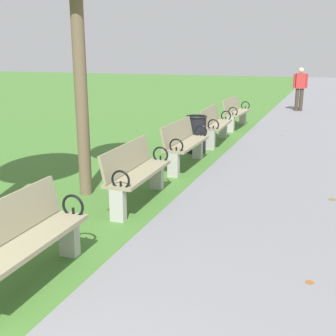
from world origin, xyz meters
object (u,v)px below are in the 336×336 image
park_bench_4 (184,143)px  park_bench_6 (236,112)px  trash_bin (196,134)px  pedestrian_walking (300,87)px  park_bench_5 (215,124)px  park_bench_2 (20,242)px  park_bench_3 (136,172)px

park_bench_4 → park_bench_6: 4.80m
park_bench_4 → trash_bin: (-0.15, 1.29, -0.06)m
pedestrian_walking → park_bench_6: bearing=-108.2°
park_bench_5 → park_bench_6: bearing=90.0°
park_bench_2 → park_bench_6: size_ratio=1.00×
pedestrian_walking → trash_bin: pedestrian_walking is taller
park_bench_2 → pedestrian_walking: size_ratio=1.00×
park_bench_6 → trash_bin: park_bench_6 is taller
park_bench_2 → pedestrian_walking: pedestrian_walking is taller
park_bench_2 → trash_bin: 6.13m
park_bench_4 → trash_bin: bearing=96.5°
park_bench_3 → pedestrian_walking: (1.48, 11.56, 0.44)m
park_bench_6 → park_bench_2: bearing=-90.0°
park_bench_5 → trash_bin: size_ratio=1.93×
park_bench_3 → park_bench_2: bearing=-90.0°
park_bench_5 → pedestrian_walking: (1.48, 6.88, 0.44)m
park_bench_6 → trash_bin: size_ratio=1.93×
park_bench_4 → trash_bin: 1.30m
park_bench_3 → park_bench_4: (-0.00, 2.25, 0.00)m
trash_bin → park_bench_5: bearing=82.6°
pedestrian_walking → trash_bin: size_ratio=1.93×
park_bench_2 → park_bench_4: same height
park_bench_3 → trash_bin: (-0.15, 3.54, -0.06)m
park_bench_4 → park_bench_6: (0.00, 4.80, 0.00)m
park_bench_3 → park_bench_4: same height
park_bench_6 → park_bench_4: bearing=-90.0°
park_bench_5 → trash_bin: park_bench_5 is taller
park_bench_2 → park_bench_5: (0.00, 7.27, 0.00)m
pedestrian_walking → trash_bin: bearing=-101.5°
park_bench_3 → trash_bin: 3.54m
park_bench_2 → park_bench_6: 9.64m
park_bench_5 → park_bench_4: bearing=-90.0°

